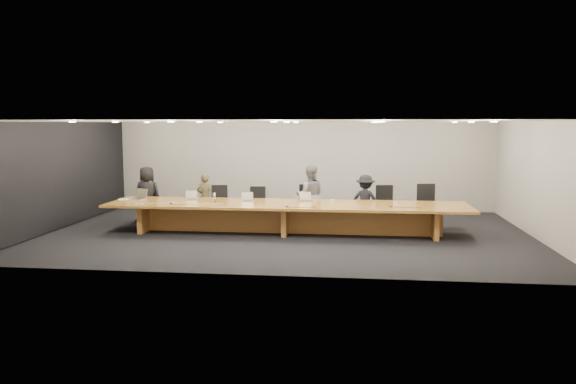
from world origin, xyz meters
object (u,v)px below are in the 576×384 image
Objects in this scene: chair_right at (386,205)px; person_b at (205,198)px; chair_mid_right at (308,204)px; paper_cup_near at (332,201)px; chair_left at (219,204)px; paper_cup_far at (395,203)px; conference_table at (287,212)px; laptop_b at (192,195)px; laptop_a at (138,194)px; amber_mug at (215,201)px; chair_far_right at (428,205)px; chair_far_left at (147,202)px; person_d at (365,200)px; laptop_d at (307,197)px; laptop_c at (248,197)px; person_a at (147,194)px; mic_right at (391,206)px; av_box at (139,204)px; person_c at (310,195)px; chair_mid_left at (257,205)px; water_bottle at (214,197)px; mic_left at (171,203)px.

person_b is at bearing 170.06° from chair_right.
chair_mid_right reaches higher than paper_cup_near.
chair_mid_right is (2.47, 0.13, 0.02)m from chair_left.
person_b is at bearing 166.28° from paper_cup_far.
conference_table is 2.69m from paper_cup_far.
conference_table is 30.48× the size of laptop_b.
amber_mug is (2.17, -0.35, -0.10)m from laptop_a.
chair_mid_right is 0.95× the size of chair_far_right.
chair_far_left is 7.76m from chair_far_right.
amber_mug is (-3.78, -1.30, 0.11)m from person_d.
laptop_d is 2.23m from paper_cup_far.
laptop_c reaches higher than paper_cup_far.
mic_right is (6.59, -1.44, -0.02)m from person_a.
chair_far_right is 14.13× the size of paper_cup_far.
person_a is 1.87m from av_box.
mic_right is (2.55, -0.31, 0.24)m from conference_table.
person_c is 0.76m from laptop_d.
amber_mug is 1.07× the size of paper_cup_near.
mic_right is at bearing -30.88° from laptop_b.
conference_table is 1.13m from laptop_c.
person_a reaches higher than conference_table.
laptop_d is (2.90, -0.88, 0.19)m from person_b.
chair_right reaches higher than paper_cup_far.
chair_far_right is at bearing -174.24° from person_b.
person_c is at bearing -8.47° from chair_left.
laptop_b is at bearing -155.28° from chair_mid_left.
water_bottle is at bearing 25.12° from person_d.
amber_mug is at bearing -177.55° from chair_far_right.
person_d is (4.00, 0.03, 0.16)m from chair_left.
paper_cup_near is 4.03m from mic_left.
person_a is at bearing 174.52° from chair_left.
water_bottle is (0.11, -0.92, 0.32)m from chair_left.
chair_right reaches higher than chair_far_left.
chair_far_left is at bearing 5.59° from person_b.
person_c is (1.46, -0.10, 0.30)m from chair_mid_left.
paper_cup_near is (3.68, -0.14, -0.07)m from laptop_b.
person_b is at bearing 164.08° from paper_cup_near.
person_a is at bearing 103.52° from av_box.
laptop_a is at bearing 20.51° from person_d.
chair_far_left is 2.70m from amber_mug.
chair_left is 4.56m from chair_right.
person_d reaches higher than laptop_c.
person_d is (1.98, 1.23, 0.17)m from conference_table.
chair_right is at bearing 12.90° from water_bottle.
laptop_d is (4.44, 0.12, -0.02)m from laptop_a.
mic_left is (-0.93, -0.70, -0.08)m from water_bottle.
chair_right is 3.77× the size of laptop_c.
chair_left is 3.59× the size of laptop_b.
chair_mid_right reaches higher than laptop_d.
chair_left is 0.77× the size of person_d.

